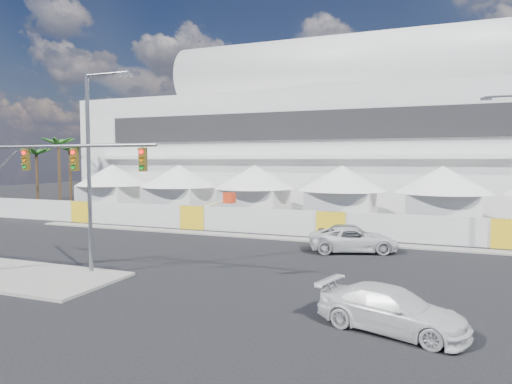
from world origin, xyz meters
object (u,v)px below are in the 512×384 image
at_px(pickup_near, 392,309).
at_px(sedan_silver, 350,234).
at_px(lot_car_c, 199,214).
at_px(traffic_mast, 19,193).
at_px(pickup_curb, 353,240).
at_px(boom_lift, 194,217).
at_px(streetlight_median, 93,158).

bearing_deg(pickup_near, sedan_silver, 30.99).
height_order(sedan_silver, pickup_near, sedan_silver).
xyz_separation_m(lot_car_c, traffic_mast, (1.41, -21.36, 3.52)).
bearing_deg(lot_car_c, pickup_curb, -130.45).
xyz_separation_m(sedan_silver, pickup_curb, (0.59, -2.22, 0.03)).
relative_size(pickup_near, traffic_mast, 0.48).
bearing_deg(lot_car_c, pickup_near, -150.23).
relative_size(lot_car_c, boom_lift, 0.84).
bearing_deg(pickup_curb, sedan_silver, -4.24).
relative_size(pickup_near, boom_lift, 0.81).
relative_size(lot_car_c, traffic_mast, 0.49).
distance_m(sedan_silver, streetlight_median, 17.75).
distance_m(pickup_near, lot_car_c, 29.53).
bearing_deg(streetlight_median, boom_lift, 101.53).
distance_m(pickup_curb, streetlight_median, 16.60).
xyz_separation_m(sedan_silver, lot_car_c, (-15.47, 6.61, 0.01)).
relative_size(traffic_mast, streetlight_median, 1.05).
distance_m(sedan_silver, pickup_near, 16.06).
bearing_deg(pickup_near, traffic_mast, 103.83).
bearing_deg(streetlight_median, pickup_near, -9.73).
height_order(sedan_silver, boom_lift, boom_lift).
bearing_deg(traffic_mast, sedan_silver, 46.36).
height_order(lot_car_c, boom_lift, boom_lift).
relative_size(sedan_silver, boom_lift, 0.70).
bearing_deg(lot_car_c, traffic_mast, 172.14).
relative_size(pickup_curb, boom_lift, 0.89).
distance_m(traffic_mast, streetlight_median, 4.01).
height_order(traffic_mast, boom_lift, traffic_mast).
relative_size(pickup_curb, lot_car_c, 1.06).
distance_m(sedan_silver, lot_car_c, 16.82).
bearing_deg(lot_car_c, streetlight_median, -178.55).
xyz_separation_m(pickup_curb, boom_lift, (-14.90, 5.86, 0.07)).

